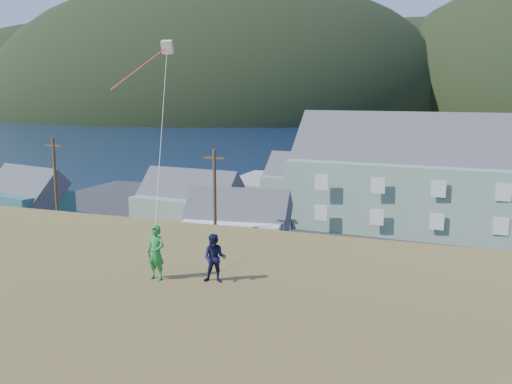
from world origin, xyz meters
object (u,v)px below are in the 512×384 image
Objects in this scene: wharf at (326,185)px; kite_flyer_navy at (215,258)px; kite_flyer_green at (156,253)px; shed_teal at (25,197)px; lodge at (501,181)px; shed_palegreen_near at (188,203)px; shed_palegreen_far at (312,182)px; shed_white at (237,226)px.

wharf is 17.36× the size of kite_flyer_navy.
kite_flyer_navy is at bearing 19.91° from kite_flyer_green.
wharf is 2.70× the size of shed_teal.
lodge reaches higher than shed_palegreen_near.
lodge is 21.00m from shed_palegreen_far.
shed_white is 5.13× the size of kite_flyer_green.
kite_flyer_green is (7.66, -47.51, 5.28)m from shed_palegreen_far.
wharf is 60.82m from kite_flyer_navy.
kite_flyer_green is at bearing -59.35° from shed_palegreen_near.
kite_flyer_green is (-11.71, -39.74, 2.95)m from lodge.
lodge reaches higher than shed_palegreen_far.
shed_palegreen_near is (-27.14, -7.85, -2.49)m from lodge.
shed_palegreen_far is (0.21, 21.90, 0.27)m from shed_white.
kite_flyer_navy is (34.17, -28.99, 5.44)m from shed_teal.
lodge is at bearing 28.38° from shed_white.
lodge is at bearing -16.15° from shed_palegreen_far.
shed_teal is at bearing 127.84° from kite_flyer_navy.
kite_flyer_green is at bearing -29.10° from shed_teal.
kite_flyer_navy is at bearing -79.76° from wharf.
shed_white is 27.55m from kite_flyer_navy.
shed_teal is 17.11m from shed_palegreen_near.
kite_flyer_navy is at bearing -27.17° from shed_teal.
kite_flyer_navy is (-9.91, -39.34, 2.85)m from lodge.
shed_palegreen_near is 9.82m from shed_white.
lodge reaches higher than kite_flyer_green.
shed_palegreen_far reaches higher than shed_white.
kite_flyer_green is 1.14× the size of kite_flyer_navy.
shed_white is at bearing 4.37° from shed_teal.
shed_palegreen_far is at bearing 89.52° from kite_flyer_navy.
shed_palegreen_near is 17.46m from shed_palegreen_far.
lodge is 3.84× the size of shed_palegreen_near.
shed_teal is 6.43× the size of kite_flyer_navy.
shed_teal is at bearing -166.82° from shed_palegreen_near.
kite_flyer_navy is at bearing -76.43° from shed_white.
kite_flyer_green is 1.85m from kite_flyer_navy.
shed_palegreen_far is (1.27, -12.28, 2.32)m from wharf.
kite_flyer_green is (7.87, -25.61, 5.56)m from shed_white.
shed_white is (-19.58, -14.12, -2.61)m from lodge.
shed_teal is 1.10× the size of shed_white.
kite_flyer_green is at bearing -80.33° from shed_white.
kite_flyer_navy reaches higher than shed_palegreen_near.
kite_flyer_navy reaches higher than shed_palegreen_far.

